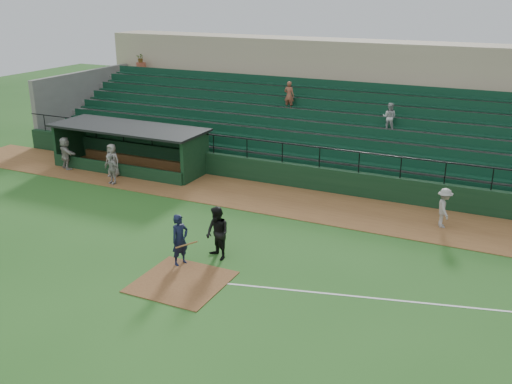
% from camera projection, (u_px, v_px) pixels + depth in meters
% --- Properties ---
extents(ground, '(90.00, 90.00, 0.00)m').
position_uv_depth(ground, '(196.00, 270.00, 20.98)').
color(ground, '#23561C').
rests_on(ground, ground).
extents(warning_track, '(40.00, 4.00, 0.03)m').
position_uv_depth(warning_track, '(283.00, 200.00, 27.79)').
color(warning_track, brown).
rests_on(warning_track, ground).
extents(home_plate_dirt, '(3.00, 3.00, 0.03)m').
position_uv_depth(home_plate_dirt, '(182.00, 282.00, 20.13)').
color(home_plate_dirt, brown).
rests_on(home_plate_dirt, ground).
extents(foul_line, '(17.49, 4.44, 0.01)m').
position_uv_depth(foul_line, '(429.00, 304.00, 18.75)').
color(foul_line, white).
rests_on(foul_line, ground).
extents(stadium_structure, '(38.00, 13.08, 6.40)m').
position_uv_depth(stadium_structure, '(340.00, 119.00, 34.22)').
color(stadium_structure, black).
rests_on(stadium_structure, ground).
extents(dugout, '(8.90, 3.20, 2.42)m').
position_uv_depth(dugout, '(134.00, 144.00, 32.63)').
color(dugout, black).
rests_on(dugout, ground).
extents(batter_at_plate, '(1.13, 0.83, 1.95)m').
position_uv_depth(batter_at_plate, '(180.00, 240.00, 21.11)').
color(batter_at_plate, black).
rests_on(batter_at_plate, ground).
extents(umpire, '(1.23, 1.14, 2.03)m').
position_uv_depth(umpire, '(217.00, 233.00, 21.58)').
color(umpire, black).
rests_on(umpire, ground).
extents(runner, '(0.97, 1.25, 1.71)m').
position_uv_depth(runner, '(444.00, 208.00, 24.42)').
color(runner, '#9F9A95').
rests_on(runner, warning_track).
extents(dugout_player_a, '(0.95, 0.48, 1.56)m').
position_uv_depth(dugout_player_a, '(112.00, 169.00, 29.89)').
color(dugout_player_a, '#A49F99').
rests_on(dugout_player_a, warning_track).
extents(dugout_player_b, '(0.88, 0.57, 1.79)m').
position_uv_depth(dugout_player_b, '(112.00, 160.00, 31.01)').
color(dugout_player_b, '#A4A09A').
rests_on(dugout_player_b, warning_track).
extents(dugout_player_c, '(1.75, 1.21, 1.82)m').
position_uv_depth(dugout_player_c, '(66.00, 153.00, 32.30)').
color(dugout_player_c, '#A9A49E').
rests_on(dugout_player_c, warning_track).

